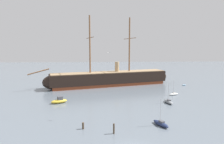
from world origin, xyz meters
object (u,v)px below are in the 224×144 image
at_px(dinghy_far_left, 46,85).
at_px(seagull_in_flight, 108,53).
at_px(tall_ship, 110,78).
at_px(mooring_piling_nearest, 114,129).
at_px(mooring_piling_left_pair, 83,126).
at_px(sailboat_alongside_stern, 174,94).
at_px(sailboat_foreground_right, 161,123).
at_px(motorboat_distant_centre, 120,81).
at_px(sailboat_mid_right, 168,102).
at_px(dinghy_far_right, 184,85).
at_px(motorboat_mid_left, 59,101).

height_order(dinghy_far_left, seagull_in_flight, seagull_in_flight).
relative_size(tall_ship, mooring_piling_nearest, 30.17).
bearing_deg(mooring_piling_left_pair, seagull_in_flight, 50.75).
relative_size(tall_ship, sailboat_alongside_stern, 12.20).
xyz_separation_m(sailboat_foreground_right, motorboat_distant_centre, (-2.59, 53.19, 0.06)).
height_order(tall_ship, mooring_piling_nearest, tall_ship).
bearing_deg(sailboat_alongside_stern, sailboat_mid_right, -119.00).
distance_m(sailboat_foreground_right, sailboat_alongside_stern, 28.54).
distance_m(motorboat_distant_centre, mooring_piling_left_pair, 55.35).
distance_m(dinghy_far_left, dinghy_far_right, 58.44).
distance_m(tall_ship, sailboat_mid_right, 31.84).
bearing_deg(dinghy_far_left, mooring_piling_left_pair, -67.50).
bearing_deg(tall_ship, sailboat_foreground_right, -80.15).
bearing_deg(motorboat_mid_left, seagull_in_flight, -42.80).
height_order(motorboat_mid_left, motorboat_distant_centre, motorboat_mid_left).
relative_size(dinghy_far_left, dinghy_far_right, 1.57).
bearing_deg(motorboat_mid_left, dinghy_far_left, 111.75).
height_order(dinghy_far_left, motorboat_distant_centre, motorboat_distant_centre).
height_order(motorboat_distant_centre, mooring_piling_left_pair, motorboat_distant_centre).
bearing_deg(dinghy_far_left, dinghy_far_right, -3.31).
relative_size(motorboat_distant_centre, seagull_in_flight, 3.47).
bearing_deg(tall_ship, motorboat_mid_left, -122.50).
distance_m(sailboat_foreground_right, dinghy_far_left, 57.31).
height_order(tall_ship, sailboat_mid_right, tall_ship).
height_order(sailboat_foreground_right, sailboat_alongside_stern, sailboat_foreground_right).
distance_m(sailboat_alongside_stern, motorboat_distant_centre, 31.54).
distance_m(dinghy_far_right, mooring_piling_left_pair, 58.04).
height_order(mooring_piling_nearest, mooring_piling_left_pair, mooring_piling_nearest).
relative_size(dinghy_far_right, seagull_in_flight, 1.75).
distance_m(sailboat_alongside_stern, mooring_piling_left_pair, 38.57).
relative_size(motorboat_mid_left, seagull_in_flight, 4.47).
relative_size(tall_ship, sailboat_mid_right, 9.81).
height_order(sailboat_foreground_right, dinghy_far_right, sailboat_foreground_right).
distance_m(motorboat_mid_left, dinghy_far_right, 53.13).
relative_size(motorboat_mid_left, sailboat_mid_right, 0.84).
height_order(sailboat_foreground_right, dinghy_far_left, sailboat_foreground_right).
relative_size(tall_ship, seagull_in_flight, 52.18).
xyz_separation_m(sailboat_alongside_stern, mooring_piling_left_pair, (-28.32, -26.17, 0.25)).
distance_m(motorboat_mid_left, dinghy_far_left, 29.23).
bearing_deg(sailboat_foreground_right, sailboat_alongside_stern, 63.68).
bearing_deg(sailboat_foreground_right, motorboat_mid_left, 142.46).
bearing_deg(motorboat_mid_left, motorboat_distant_centre, 58.45).
relative_size(sailboat_foreground_right, seagull_in_flight, 5.07).
bearing_deg(dinghy_far_left, motorboat_distant_centre, 13.36).
bearing_deg(sailboat_mid_right, tall_ship, 118.20).
xyz_separation_m(dinghy_far_left, seagull_in_flight, (24.38, -39.69, 14.42)).
xyz_separation_m(motorboat_distant_centre, mooring_piling_nearest, (-7.25, -56.33, 0.43)).
relative_size(mooring_piling_left_pair, seagull_in_flight, 1.16).
relative_size(motorboat_mid_left, mooring_piling_left_pair, 3.84).
bearing_deg(dinghy_far_right, motorboat_mid_left, -153.42).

